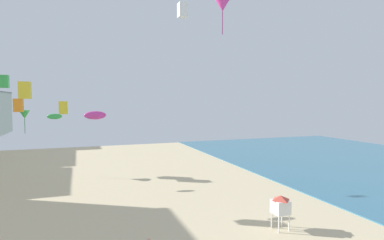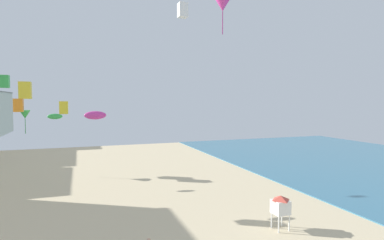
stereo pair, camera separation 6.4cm
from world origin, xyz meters
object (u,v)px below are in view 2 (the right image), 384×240
Objects in this scene: kite_yellow_box_2 at (25,90)px; kite_orange_box at (18,105)px; kite_white_box_2 at (183,10)px; kite_magenta_parafoil at (95,115)px; lifeguard_stand at (281,205)px; kite_magenta_delta at (223,5)px; kite_yellow_box at (64,108)px; kite_green_delta at (25,114)px; kite_green_parafoil at (55,116)px; kite_green_box at (5,81)px.

kite_orange_box is at bearing -85.07° from kite_yellow_box_2.
kite_white_box_2 reaches higher than kite_magenta_parafoil.
lifeguard_stand is at bearing -38.45° from kite_magenta_parafoil.
kite_white_box_2 reaches higher than kite_orange_box.
kite_yellow_box is at bearing 136.24° from kite_magenta_delta.
kite_magenta_parafoil reaches higher than kite_green_delta.
kite_green_delta is at bearing 124.29° from kite_white_box_2.
kite_yellow_box_2 is 7.73m from kite_orange_box.
kite_magenta_parafoil is at bearing -18.41° from kite_yellow_box_2.
kite_magenta_parafoil is at bearing -64.18° from kite_green_delta.
kite_magenta_delta is at bearing -7.52° from kite_yellow_box_2.
kite_green_parafoil is at bearing -59.32° from kite_green_delta.
kite_magenta_delta is at bearing 38.51° from kite_white_box_2.
kite_yellow_box_2 reaches higher than lifeguard_stand.
kite_green_parafoil is 8.37m from kite_yellow_box_2.
kite_yellow_box_2 is at bearing -103.35° from kite_green_parafoil.
kite_yellow_box is 1.85× the size of kite_orange_box.
lifeguard_stand is 1.59× the size of kite_green_parafoil.
kite_green_parafoil is 0.53× the size of kite_green_delta.
kite_magenta_delta is 3.98× the size of kite_orange_box.
kite_yellow_box is at bearing 109.83° from lifeguard_stand.
kite_green_box reaches higher than kite_orange_box.
kite_white_box_2 is 22.87m from kite_yellow_box.
kite_yellow_box is at bearing 78.15° from kite_yellow_box_2.
kite_green_delta is at bearing 120.68° from kite_green_parafoil.
kite_green_box reaches higher than kite_green_parafoil.
kite_green_parafoil is 1.84× the size of kite_orange_box.
kite_yellow_box is 14.56m from kite_magenta_parafoil.
kite_green_delta is 22.28m from kite_orange_box.
kite_white_box_2 is 13.88m from kite_orange_box.
kite_magenta_parafoil is (-6.56, 4.87, -8.45)m from kite_white_box_2.
kite_magenta_delta reaches higher than kite_green_delta.
lifeguard_stand is at bearing -32.95° from kite_yellow_box_2.
kite_green_box is 1.06× the size of kite_yellow_box.
kite_green_delta is at bearing 97.29° from kite_orange_box.
kite_white_box_2 reaches higher than kite_green_delta.
kite_white_box_2 is at bearing -54.12° from kite_green_parafoil.
kite_white_box_2 reaches higher than kite_green_box.
lifeguard_stand is 23.34m from kite_yellow_box_2.
lifeguard_stand is 1.57× the size of kite_yellow_box.
kite_magenta_delta is at bearing -40.00° from kite_green_delta.
lifeguard_stand is at bearing -52.19° from kite_green_delta.
kite_magenta_delta reaches higher than lifeguard_stand.
kite_green_box is 0.91× the size of kite_magenta_parafoil.
kite_green_parafoil is 21.98m from kite_magenta_delta.
kite_orange_box is at bearing -94.39° from kite_green_parafoil.
kite_green_delta is (-14.48, 21.24, -8.91)m from kite_white_box_2.
kite_green_box is 18.59m from kite_yellow_box_2.
kite_green_box reaches higher than lifeguard_stand.
kite_yellow_box_2 is 19.92m from kite_magenta_delta.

